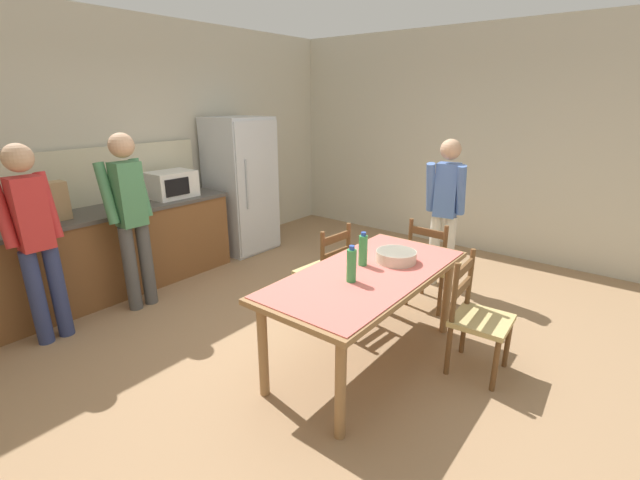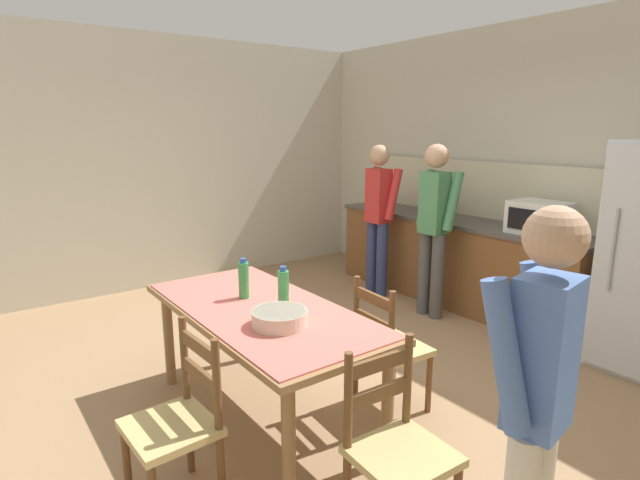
{
  "view_description": "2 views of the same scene",
  "coord_description": "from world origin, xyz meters",
  "px_view_note": "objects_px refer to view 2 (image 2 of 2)",
  "views": [
    {
      "loc": [
        -2.56,
        -2.17,
        2.01
      ],
      "look_at": [
        0.02,
        -0.12,
        0.91
      ],
      "focal_mm": 24.0,
      "sensor_mm": 36.0,
      "label": 1
    },
    {
      "loc": [
        2.6,
        -2.05,
        1.87
      ],
      "look_at": [
        -0.16,
        -0.02,
        1.09
      ],
      "focal_mm": 28.0,
      "sensor_mm": 36.0,
      "label": 2
    }
  ],
  "objects_px": {
    "chair_side_far_right": "(388,348)",
    "dining_table": "(262,320)",
    "microwave": "(540,218)",
    "person_by_table": "(536,398)",
    "paper_bag": "(433,199)",
    "serving_bowl": "(280,317)",
    "person_at_counter": "(434,222)",
    "bottle_near_centre": "(244,280)",
    "bottle_off_centre": "(283,289)",
    "person_at_sink": "(379,212)",
    "chair_head_end": "(397,449)",
    "chair_side_near_right": "(178,423)"
  },
  "relations": [
    {
      "from": "paper_bag",
      "to": "bottle_near_centre",
      "type": "distance_m",
      "value": 2.93
    },
    {
      "from": "person_at_counter",
      "to": "person_by_table",
      "type": "bearing_deg",
      "value": -132.35
    },
    {
      "from": "microwave",
      "to": "person_by_table",
      "type": "distance_m",
      "value": 3.09
    },
    {
      "from": "paper_bag",
      "to": "serving_bowl",
      "type": "xyz_separation_m",
      "value": [
        1.39,
        -2.86,
        -0.28
      ]
    },
    {
      "from": "chair_side_far_right",
      "to": "chair_side_near_right",
      "type": "relative_size",
      "value": 1.0
    },
    {
      "from": "bottle_near_centre",
      "to": "person_at_sink",
      "type": "xyz_separation_m",
      "value": [
        -1.19,
        2.31,
        0.06
      ]
    },
    {
      "from": "bottle_off_centre",
      "to": "chair_side_far_right",
      "type": "relative_size",
      "value": 0.3
    },
    {
      "from": "serving_bowl",
      "to": "chair_side_near_right",
      "type": "relative_size",
      "value": 0.35
    },
    {
      "from": "microwave",
      "to": "paper_bag",
      "type": "bearing_deg",
      "value": -179.65
    },
    {
      "from": "serving_bowl",
      "to": "chair_head_end",
      "type": "distance_m",
      "value": 0.96
    },
    {
      "from": "bottle_off_centre",
      "to": "microwave",
      "type": "bearing_deg",
      "value": 87.89
    },
    {
      "from": "chair_side_far_right",
      "to": "person_by_table",
      "type": "xyz_separation_m",
      "value": [
        1.35,
        -0.58,
        0.47
      ]
    },
    {
      "from": "chair_head_end",
      "to": "paper_bag",
      "type": "bearing_deg",
      "value": 41.74
    },
    {
      "from": "chair_side_far_right",
      "to": "person_at_counter",
      "type": "height_order",
      "value": "person_at_counter"
    },
    {
      "from": "bottle_off_centre",
      "to": "chair_side_far_right",
      "type": "height_order",
      "value": "bottle_off_centre"
    },
    {
      "from": "microwave",
      "to": "chair_side_far_right",
      "type": "distance_m",
      "value": 2.18
    },
    {
      "from": "person_at_counter",
      "to": "microwave",
      "type": "bearing_deg",
      "value": -56.85
    },
    {
      "from": "serving_bowl",
      "to": "microwave",
      "type": "bearing_deg",
      "value": 92.56
    },
    {
      "from": "person_at_sink",
      "to": "person_at_counter",
      "type": "distance_m",
      "value": 0.82
    },
    {
      "from": "chair_side_far_right",
      "to": "microwave",
      "type": "bearing_deg",
      "value": -80.05
    },
    {
      "from": "bottle_near_centre",
      "to": "person_at_counter",
      "type": "bearing_deg",
      "value": 99.38
    },
    {
      "from": "paper_bag",
      "to": "bottle_off_centre",
      "type": "xyz_separation_m",
      "value": [
        1.16,
        -2.69,
        -0.2
      ]
    },
    {
      "from": "dining_table",
      "to": "bottle_off_centre",
      "type": "xyz_separation_m",
      "value": [
        0.09,
        0.11,
        0.21
      ]
    },
    {
      "from": "chair_head_end",
      "to": "bottle_near_centre",
      "type": "bearing_deg",
      "value": 93.02
    },
    {
      "from": "paper_bag",
      "to": "bottle_near_centre",
      "type": "bearing_deg",
      "value": -73.27
    },
    {
      "from": "serving_bowl",
      "to": "person_at_sink",
      "type": "relative_size",
      "value": 0.19
    },
    {
      "from": "bottle_off_centre",
      "to": "person_by_table",
      "type": "bearing_deg",
      "value": 1.17
    },
    {
      "from": "chair_side_near_right",
      "to": "person_at_sink",
      "type": "relative_size",
      "value": 0.54
    },
    {
      "from": "dining_table",
      "to": "paper_bag",
      "type": "bearing_deg",
      "value": 110.89
    },
    {
      "from": "bottle_near_centre",
      "to": "person_at_counter",
      "type": "relative_size",
      "value": 0.16
    },
    {
      "from": "bottle_near_centre",
      "to": "serving_bowl",
      "type": "height_order",
      "value": "bottle_near_centre"
    },
    {
      "from": "microwave",
      "to": "person_at_sink",
      "type": "relative_size",
      "value": 0.3
    },
    {
      "from": "dining_table",
      "to": "person_by_table",
      "type": "xyz_separation_m",
      "value": [
        1.75,
        0.14,
        0.23
      ]
    },
    {
      "from": "chair_side_far_right",
      "to": "dining_table",
      "type": "bearing_deg",
      "value": 65.09
    },
    {
      "from": "serving_bowl",
      "to": "chair_side_far_right",
      "type": "xyz_separation_m",
      "value": [
        0.08,
        0.79,
        -0.37
      ]
    },
    {
      "from": "paper_bag",
      "to": "person_at_counter",
      "type": "distance_m",
      "value": 0.7
    },
    {
      "from": "chair_side_far_right",
      "to": "person_at_sink",
      "type": "relative_size",
      "value": 0.54
    },
    {
      "from": "paper_bag",
      "to": "person_by_table",
      "type": "relative_size",
      "value": 0.22
    },
    {
      "from": "dining_table",
      "to": "chair_side_far_right",
      "type": "xyz_separation_m",
      "value": [
        0.4,
        0.72,
        -0.24
      ]
    },
    {
      "from": "microwave",
      "to": "chair_head_end",
      "type": "relative_size",
      "value": 0.55
    },
    {
      "from": "dining_table",
      "to": "bottle_off_centre",
      "type": "bearing_deg",
      "value": 50.05
    },
    {
      "from": "microwave",
      "to": "person_at_counter",
      "type": "distance_m",
      "value": 0.95
    },
    {
      "from": "microwave",
      "to": "bottle_near_centre",
      "type": "relative_size",
      "value": 1.85
    },
    {
      "from": "dining_table",
      "to": "serving_bowl",
      "type": "distance_m",
      "value": 0.35
    },
    {
      "from": "paper_bag",
      "to": "serving_bowl",
      "type": "height_order",
      "value": "paper_bag"
    },
    {
      "from": "microwave",
      "to": "bottle_off_centre",
      "type": "height_order",
      "value": "microwave"
    },
    {
      "from": "microwave",
      "to": "person_by_table",
      "type": "bearing_deg",
      "value": -59.66
    },
    {
      "from": "microwave",
      "to": "dining_table",
      "type": "bearing_deg",
      "value": -93.86
    },
    {
      "from": "chair_side_far_right",
      "to": "person_by_table",
      "type": "relative_size",
      "value": 0.56
    },
    {
      "from": "paper_bag",
      "to": "person_at_counter",
      "type": "relative_size",
      "value": 0.21
    }
  ]
}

